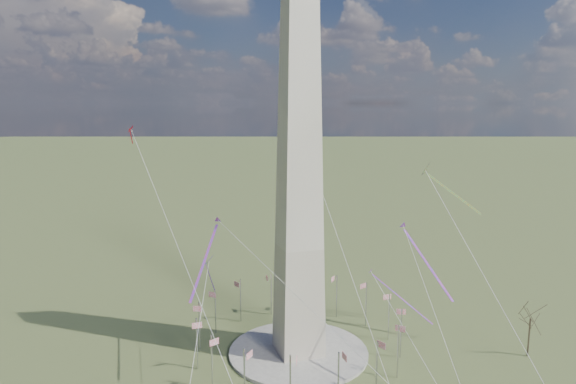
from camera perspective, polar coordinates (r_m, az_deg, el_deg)
name	(u,v)px	position (r m, az deg, el deg)	size (l,w,h in m)	color
ground	(298,353)	(139.45, 1.17, -17.48)	(2000.00, 2000.00, 0.00)	#445A2D
plaza	(298,352)	(139.26, 1.17, -17.33)	(36.00, 36.00, 0.80)	#ADAA9F
washington_monument	(299,170)	(124.95, 1.24, 2.46)	(15.56, 15.56, 100.00)	beige
flagpole_ring	(299,327)	(136.26, 1.18, -14.76)	(54.40, 54.40, 13.00)	#B4B5BA
tree_near	(531,316)	(146.88, 25.36, -12.33)	(8.74, 8.74, 15.30)	#4D432E
kite_delta_black	(429,173)	(150.41, 15.40, 2.04)	(15.88, 14.36, 14.38)	black
kite_diamond_purple	(209,264)	(134.57, -8.73, -7.88)	(2.79, 3.37, 9.89)	navy
kite_streamer_left	(420,252)	(121.04, 14.43, -6.44)	(2.79, 19.10, 13.11)	red
kite_streamer_mid	(209,247)	(124.80, -8.79, -6.08)	(10.96, 19.60, 14.70)	red
kite_streamer_right	(393,290)	(150.11, 11.55, -10.67)	(13.43, 14.81, 12.94)	red
kite_small_red	(131,130)	(146.29, -17.07, 6.56)	(1.36, 2.21, 5.05)	red
kite_small_white	(283,82)	(174.41, -0.57, 12.18)	(1.48, 1.72, 4.64)	white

